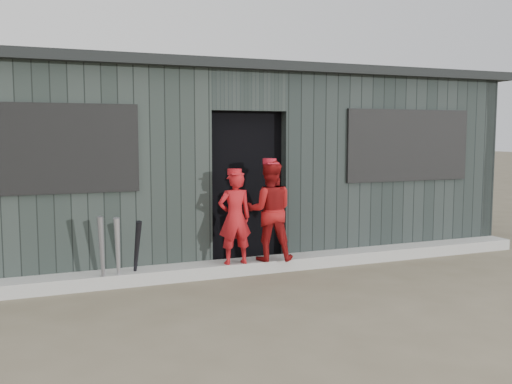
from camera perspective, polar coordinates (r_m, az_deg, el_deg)
name	(u,v)px	position (r m, az deg, el deg)	size (l,w,h in m)	color
ground	(327,314)	(5.61, 7.09, -11.98)	(80.00, 80.00, 0.00)	brown
curb	(255,265)	(7.18, -0.06, -7.35)	(8.00, 0.36, 0.15)	#A5A5A0
bat_left	(118,253)	(6.51, -13.65, -5.93)	(0.07, 0.07, 0.81)	#9C9BA4
bat_mid	(102,253)	(6.46, -15.15, -5.94)	(0.07, 0.07, 0.83)	gray
bat_right	(137,253)	(6.62, -11.86, -5.94)	(0.07, 0.07, 0.76)	black
player_red_left	(235,218)	(6.84, -2.14, -2.58)	(0.41, 0.27, 1.12)	#B0151A
player_red_right	(269,211)	(7.03, 1.35, -1.87)	(0.60, 0.47, 1.24)	maroon
player_grey_back	(274,217)	(7.76, 1.77, -2.48)	(0.58, 0.37, 1.18)	#B7B7B7
dugout	(213,162)	(8.58, -4.29, 2.99)	(8.30, 3.30, 2.62)	black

